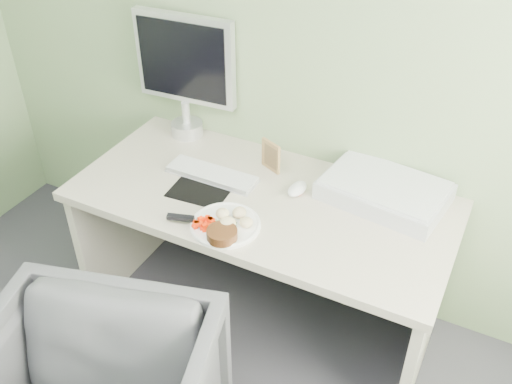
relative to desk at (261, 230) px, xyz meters
The scene contains 14 objects.
wall_back 0.89m from the desk, 90.00° to the left, with size 3.50×3.50×0.00m, color #6E8960.
desk is the anchor object (origin of this frame).
plate 0.31m from the desk, 99.02° to the right, with size 0.28×0.28×0.01m, color white.
steak 0.38m from the desk, 91.25° to the right, with size 0.12×0.12×0.04m, color black.
potato_pile 0.32m from the desk, 92.49° to the right, with size 0.12×0.09×0.07m, color #A88852.
carrot_heap 0.38m from the desk, 109.31° to the right, with size 0.07×0.06×0.05m, color #FB2A05.
steak_knife 0.39m from the desk, 119.42° to the right, with size 0.27×0.11×0.02m.
mousepad 0.32m from the desk, 165.16° to the right, with size 0.25×0.22×0.00m, color black.
keyboard 0.33m from the desk, behind, with size 0.40×0.12×0.02m, color white.
computer_mouse 0.26m from the desk, 36.92° to the left, with size 0.06×0.12×0.04m, color white.
photo_frame 0.33m from the desk, 104.92° to the left, with size 0.11×0.01×0.14m, color #A3734C.
eyedrop_bottle 0.36m from the desk, 106.99° to the left, with size 0.02×0.02×0.07m.
scanner 0.55m from the desk, 25.08° to the left, with size 0.49×0.33×0.08m, color #AEB0B5.
monitor 0.82m from the desk, 150.12° to the left, with size 0.49×0.15×0.59m.
Camera 1 is at (0.84, -0.09, 2.15)m, focal length 40.00 mm.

